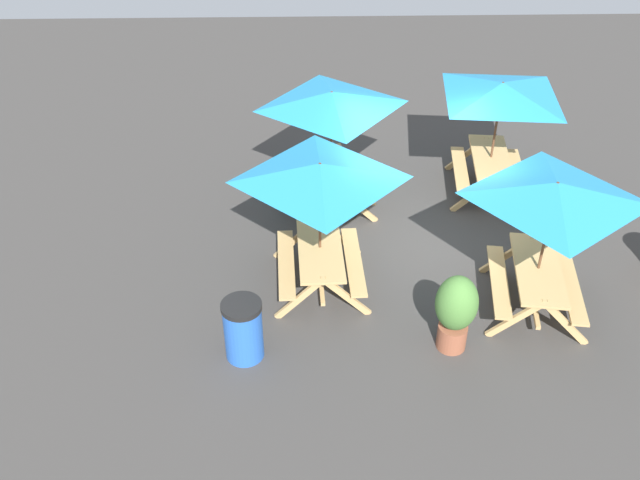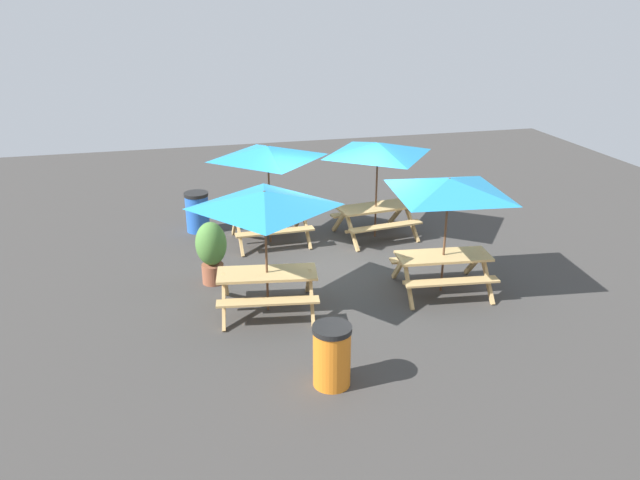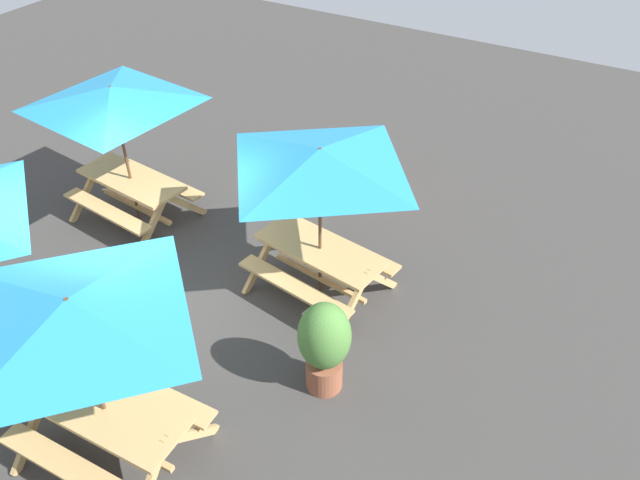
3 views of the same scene
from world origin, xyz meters
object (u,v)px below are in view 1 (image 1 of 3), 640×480
picnic_table_1 (320,181)px  potted_plant_0 (456,309)px  trash_bin_blue (243,330)px  picnic_table_3 (501,98)px  picnic_table_0 (332,108)px  picnic_table_2 (554,201)px

picnic_table_1 → potted_plant_0: 2.74m
trash_bin_blue → potted_plant_0: bearing=91.9°
picnic_table_1 → picnic_table_3: bearing=127.8°
picnic_table_1 → picnic_table_0: bearing=171.8°
picnic_table_3 → potted_plant_0: bearing=-12.6°
picnic_table_1 → picnic_table_3: size_ratio=0.83×
picnic_table_3 → trash_bin_blue: 6.50m
picnic_table_2 → picnic_table_0: bearing=-127.0°
picnic_table_3 → potted_plant_0: (4.32, -1.46, -1.26)m
picnic_table_0 → picnic_table_3: same height
trash_bin_blue → potted_plant_0: 3.07m
picnic_table_0 → potted_plant_0: picnic_table_0 is taller
picnic_table_1 → picnic_table_2: bearing=77.4°
picnic_table_0 → trash_bin_blue: size_ratio=2.38×
picnic_table_1 → trash_bin_blue: size_ratio=2.38×
picnic_table_2 → picnic_table_3: same height
picnic_table_0 → potted_plant_0: size_ratio=1.81×
picnic_table_3 → trash_bin_blue: bearing=-39.6°
picnic_table_1 → picnic_table_2: 3.41m
potted_plant_0 → picnic_table_0: bearing=-157.6°
picnic_table_0 → picnic_table_2: (3.12, 3.08, 0.00)m
picnic_table_2 → potted_plant_0: picnic_table_2 is taller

